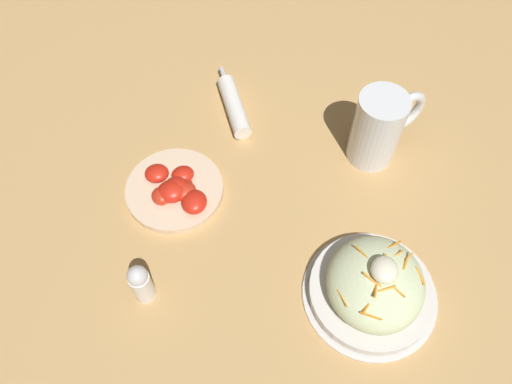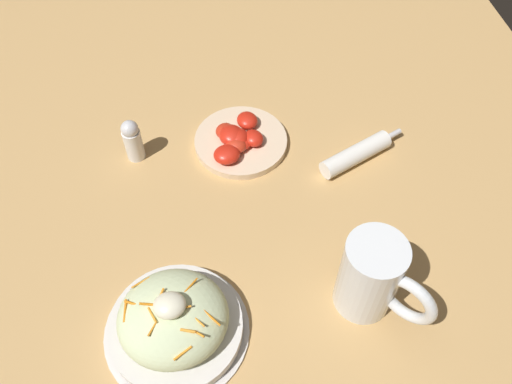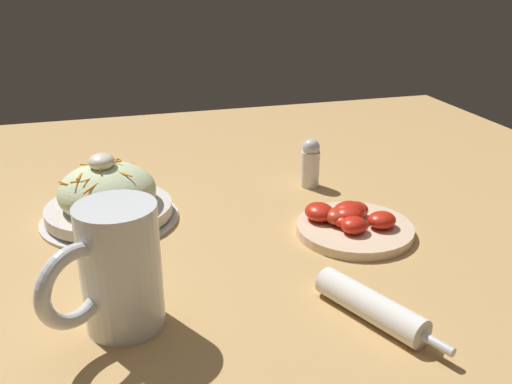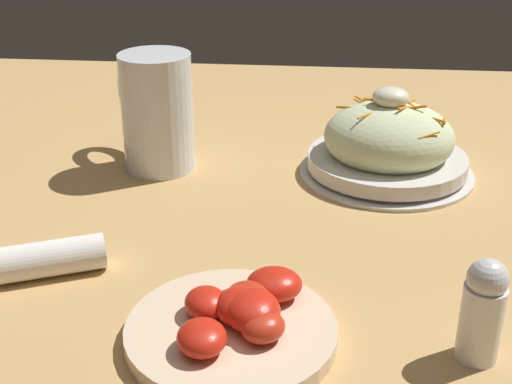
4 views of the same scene
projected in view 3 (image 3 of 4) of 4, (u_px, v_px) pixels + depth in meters
name	position (u px, v px, depth m)	size (l,w,h in m)	color
ground_plane	(268.00, 227.00, 0.86)	(1.43, 1.43, 0.00)	tan
salad_plate	(108.00, 198.00, 0.86)	(0.21, 0.21, 0.11)	silver
beer_mug	(118.00, 274.00, 0.60)	(0.12, 0.13, 0.15)	white
napkin_roll	(371.00, 306.00, 0.63)	(0.17, 0.09, 0.03)	white
tomato_plate	(351.00, 223.00, 0.83)	(0.17, 0.17, 0.04)	beige
salt_shaker	(310.00, 163.00, 0.99)	(0.03, 0.03, 0.09)	white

